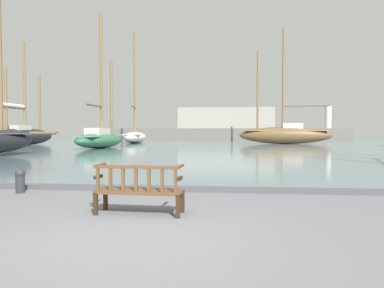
{
  "coord_description": "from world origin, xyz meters",
  "views": [
    {
      "loc": [
        1.33,
        -4.81,
        1.51
      ],
      "look_at": [
        -0.12,
        10.0,
        1.0
      ],
      "focal_mm": 32.0,
      "sensor_mm": 36.0,
      "label": 1
    }
  ],
  "objects_px": {
    "park_bench": "(139,189)",
    "sailboat_centre_channel": "(135,136)",
    "sailboat_outer_port": "(23,135)",
    "sailboat_nearest_port": "(285,134)",
    "mooring_bollard": "(20,179)",
    "sailboat_far_port": "(101,138)"
  },
  "relations": [
    {
      "from": "mooring_bollard",
      "to": "park_bench",
      "type": "bearing_deg",
      "value": -28.16
    },
    {
      "from": "sailboat_outer_port",
      "to": "sailboat_nearest_port",
      "type": "distance_m",
      "value": 30.36
    },
    {
      "from": "park_bench",
      "to": "sailboat_nearest_port",
      "type": "distance_m",
      "value": 37.93
    },
    {
      "from": "sailboat_centre_channel",
      "to": "mooring_bollard",
      "type": "distance_m",
      "value": 37.67
    },
    {
      "from": "park_bench",
      "to": "sailboat_far_port",
      "type": "relative_size",
      "value": 0.13
    },
    {
      "from": "sailboat_centre_channel",
      "to": "park_bench",
      "type": "bearing_deg",
      "value": -74.76
    },
    {
      "from": "park_bench",
      "to": "sailboat_nearest_port",
      "type": "xyz_separation_m",
      "value": [
        8.89,
        36.86,
        0.87
      ]
    },
    {
      "from": "park_bench",
      "to": "mooring_bollard",
      "type": "relative_size",
      "value": 2.67
    },
    {
      "from": "sailboat_nearest_port",
      "to": "sailboat_outer_port",
      "type": "bearing_deg",
      "value": -165.83
    },
    {
      "from": "sailboat_outer_port",
      "to": "mooring_bollard",
      "type": "distance_m",
      "value": 32.4
    },
    {
      "from": "sailboat_outer_port",
      "to": "mooring_bollard",
      "type": "xyz_separation_m",
      "value": [
        17.03,
        -27.55,
        -0.91
      ]
    },
    {
      "from": "sailboat_centre_channel",
      "to": "mooring_bollard",
      "type": "bearing_deg",
      "value": -79.17
    },
    {
      "from": "park_bench",
      "to": "sailboat_nearest_port",
      "type": "height_order",
      "value": "sailboat_nearest_port"
    },
    {
      "from": "park_bench",
      "to": "sailboat_centre_channel",
      "type": "relative_size",
      "value": 0.11
    },
    {
      "from": "sailboat_centre_channel",
      "to": "sailboat_nearest_port",
      "type": "relative_size",
      "value": 1.04
    },
    {
      "from": "sailboat_outer_port",
      "to": "sailboat_nearest_port",
      "type": "height_order",
      "value": "sailboat_nearest_port"
    },
    {
      "from": "park_bench",
      "to": "mooring_bollard",
      "type": "distance_m",
      "value": 3.99
    },
    {
      "from": "sailboat_centre_channel",
      "to": "sailboat_nearest_port",
      "type": "height_order",
      "value": "sailboat_centre_channel"
    },
    {
      "from": "sailboat_centre_channel",
      "to": "sailboat_far_port",
      "type": "distance_m",
      "value": 14.85
    },
    {
      "from": "park_bench",
      "to": "sailboat_far_port",
      "type": "height_order",
      "value": "sailboat_far_port"
    },
    {
      "from": "sailboat_far_port",
      "to": "mooring_bollard",
      "type": "xyz_separation_m",
      "value": [
        6.25,
        -22.17,
        -0.68
      ]
    },
    {
      "from": "sailboat_outer_port",
      "to": "sailboat_nearest_port",
      "type": "xyz_separation_m",
      "value": [
        29.44,
        7.43,
        0.09
      ]
    }
  ]
}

